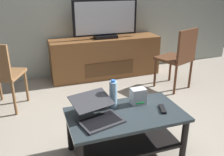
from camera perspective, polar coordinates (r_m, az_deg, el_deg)
ground_plane at (r=2.59m, az=3.39°, el=-15.28°), size 7.68×7.68×0.00m
coffee_table at (r=2.30m, az=3.20°, el=-11.28°), size 1.06×0.58×0.45m
media_cabinet at (r=4.22m, az=-1.55°, el=4.90°), size 1.86×0.47×0.67m
television at (r=4.06m, az=-1.54°, el=13.43°), size 1.08×0.20×0.62m
dining_chair at (r=3.75m, az=15.45°, el=5.06°), size 0.57×0.57×0.94m
side_chair at (r=3.29m, az=-24.86°, el=1.14°), size 0.58×0.58×0.90m
laptop at (r=2.11m, az=-3.52°, el=-8.11°), size 0.44×0.48×0.18m
router_box at (r=2.37m, az=6.15°, el=-4.26°), size 0.14×0.10×0.16m
water_bottle_near at (r=2.27m, az=0.29°, el=-3.86°), size 0.07×0.07×0.28m
cell_phone at (r=2.35m, az=-2.93°, el=-6.42°), size 0.09×0.15×0.01m
tv_remote at (r=2.32m, az=11.76°, el=-7.09°), size 0.09×0.17×0.02m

